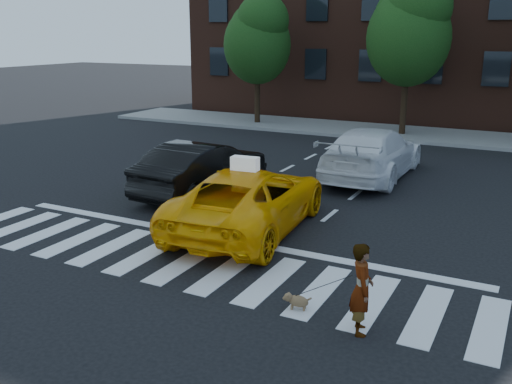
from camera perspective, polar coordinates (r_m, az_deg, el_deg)
ground at (r=12.18m, az=-7.07°, el=-7.02°), size 120.00×120.00×0.00m
crosswalk at (r=12.18m, az=-7.07°, el=-7.00°), size 13.00×2.40×0.01m
stop_line at (r=13.43m, az=-3.24°, el=-4.68°), size 12.00×0.30×0.01m
sidewalk_far at (r=27.87m, az=13.60°, el=5.80°), size 30.00×4.00×0.15m
building at (r=34.84m, az=17.39°, el=17.25°), size 26.00×10.00×12.00m
tree_left at (r=29.44m, az=0.19°, el=15.29°), size 3.39×3.38×6.50m
tree_mid at (r=26.87m, az=15.14°, el=15.59°), size 3.69×3.69×7.10m
taxi at (r=13.84m, az=-0.69°, el=-0.71°), size 3.03×5.72×1.53m
black_sedan at (r=16.98m, az=-5.42°, el=2.42°), size 1.99×4.91×1.58m
white_suv at (r=19.23m, az=11.55°, el=3.86°), size 2.32×5.71×1.66m
woman at (r=9.31m, az=10.52°, el=-9.49°), size 0.55×0.65×1.52m
dog at (r=10.14m, az=4.04°, el=-10.77°), size 0.51×0.28×0.29m
taxi_sign at (r=13.43m, az=-1.11°, el=2.87°), size 0.67×0.34×0.32m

